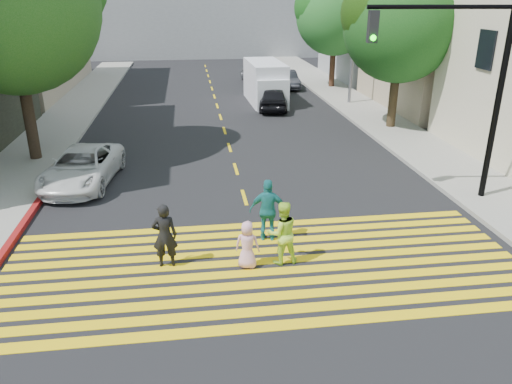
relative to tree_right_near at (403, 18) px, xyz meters
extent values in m
plane|color=black|center=(-8.63, -14.20, -5.44)|extent=(120.00, 120.00, 0.00)
cube|color=gray|center=(-17.13, 7.80, -5.37)|extent=(3.00, 40.00, 0.15)
cube|color=gray|center=(-0.13, 0.80, -5.37)|extent=(3.00, 60.00, 0.15)
cube|color=maroon|center=(-15.53, -8.20, -5.36)|extent=(0.20, 8.00, 0.16)
cube|color=yellow|center=(-8.63, -15.40, -5.44)|extent=(13.40, 0.35, 0.01)
cube|color=yellow|center=(-8.63, -14.85, -5.44)|extent=(13.40, 0.35, 0.01)
cube|color=yellow|center=(-8.63, -14.30, -5.44)|extent=(13.40, 0.35, 0.01)
cube|color=yellow|center=(-8.63, -13.75, -5.44)|extent=(13.40, 0.35, 0.01)
cube|color=yellow|center=(-8.63, -13.20, -5.44)|extent=(13.40, 0.35, 0.01)
cube|color=yellow|center=(-8.63, -12.65, -5.44)|extent=(13.40, 0.35, 0.01)
cube|color=yellow|center=(-8.63, -12.10, -5.44)|extent=(13.40, 0.35, 0.01)
cube|color=yellow|center=(-8.63, -11.55, -5.44)|extent=(13.40, 0.35, 0.01)
cube|color=yellow|center=(-8.63, -11.00, -5.44)|extent=(13.40, 0.35, 0.01)
cube|color=yellow|center=(-8.63, -10.45, -5.44)|extent=(13.40, 0.35, 0.01)
cube|color=yellow|center=(-8.63, -8.20, -5.44)|extent=(0.12, 1.40, 0.01)
cube|color=yellow|center=(-8.63, -5.20, -5.44)|extent=(0.12, 1.40, 0.01)
cube|color=yellow|center=(-8.63, -2.20, -5.44)|extent=(0.12, 1.40, 0.01)
cube|color=yellow|center=(-8.63, 0.80, -5.44)|extent=(0.12, 1.40, 0.01)
cube|color=yellow|center=(-8.63, 3.80, -5.44)|extent=(0.12, 1.40, 0.01)
cube|color=yellow|center=(-8.63, 6.80, -5.44)|extent=(0.12, 1.40, 0.01)
cube|color=yellow|center=(-8.63, 9.80, -5.44)|extent=(0.12, 1.40, 0.01)
cube|color=yellow|center=(-8.63, 12.80, -5.44)|extent=(0.12, 1.40, 0.01)
cube|color=yellow|center=(-8.63, 15.80, -5.44)|extent=(0.12, 1.40, 0.01)
cube|color=yellow|center=(-8.63, 18.80, -5.44)|extent=(0.12, 1.40, 0.01)
cube|color=yellow|center=(-8.63, 21.80, -5.44)|extent=(0.12, 1.40, 0.01)
cube|color=yellow|center=(-8.63, 24.80, -5.44)|extent=(0.12, 1.40, 0.01)
cube|color=tan|center=(6.37, 4.80, -0.44)|extent=(10.00, 10.00, 10.00)
cube|color=gray|center=(6.37, 15.80, -0.44)|extent=(10.00, 10.00, 10.00)
cylinder|color=black|center=(-16.83, -3.05, -3.70)|extent=(0.61, 0.61, 3.48)
sphere|color=#155414|center=(-16.83, -3.05, 0.72)|extent=(8.91, 8.91, 6.71)
cylinder|color=#3B2C16|center=(-0.08, -0.01, -3.98)|extent=(0.54, 0.54, 2.94)
sphere|color=#0F3E12|center=(-0.08, -0.01, -0.30)|extent=(6.91, 6.91, 5.52)
sphere|color=#24570F|center=(1.06, -0.05, 0.53)|extent=(5.18, 5.18, 4.14)
sphere|color=black|center=(-1.06, 0.09, 0.25)|extent=(4.84, 4.84, 3.87)
cylinder|color=black|center=(0.09, 11.81, -4.00)|extent=(0.49, 0.49, 2.88)
sphere|color=#1E6522|center=(0.09, 11.81, -0.38)|extent=(6.70, 6.70, 5.48)
sphere|color=#124B15|center=(1.22, 11.79, 0.45)|extent=(5.02, 5.02, 4.11)
sphere|color=#0F5817|center=(-0.88, 11.87, 0.17)|extent=(4.69, 4.69, 3.84)
imported|color=black|center=(-11.15, -12.52, -4.58)|extent=(0.64, 0.42, 1.73)
imported|color=#C0F340|center=(-8.16, -12.74, -4.59)|extent=(0.90, 0.74, 1.71)
imported|color=#E7A5BD|center=(-9.08, -12.87, -4.80)|extent=(0.71, 0.55, 1.28)
imported|color=teal|center=(-8.31, -11.41, -4.53)|extent=(1.13, 0.64, 1.82)
imported|color=silver|center=(-14.36, -6.08, -4.79)|extent=(2.76, 4.97, 1.32)
imported|color=black|center=(-5.32, 5.35, -4.74)|extent=(2.35, 4.36, 1.41)
imported|color=gray|center=(-5.25, 15.23, -4.85)|extent=(1.71, 4.13, 1.19)
imported|color=black|center=(-3.15, 12.25, -4.82)|extent=(1.39, 3.83, 1.26)
cube|color=white|center=(-5.50, 7.62, -4.18)|extent=(2.18, 5.13, 2.53)
cube|color=white|center=(-5.43, 5.39, -4.53)|extent=(1.96, 1.28, 1.82)
cylinder|color=black|center=(-6.25, 5.77, -5.09)|extent=(0.28, 0.72, 0.71)
cylinder|color=black|center=(-4.63, 5.82, -5.09)|extent=(0.28, 0.72, 0.71)
cylinder|color=#262626|center=(-6.36, 9.41, -5.09)|extent=(0.28, 0.72, 0.71)
cylinder|color=black|center=(-4.74, 9.46, -5.09)|extent=(0.28, 0.72, 0.71)
cylinder|color=black|center=(-0.61, -9.46, -2.12)|extent=(0.22, 0.22, 6.65)
cylinder|color=black|center=(-2.82, -9.22, 0.76)|extent=(4.42, 0.60, 0.13)
cube|color=black|center=(-4.80, -9.01, 0.21)|extent=(0.32, 0.32, 0.93)
sphere|color=#0BF907|center=(-4.82, -9.16, -0.10)|extent=(0.20, 0.20, 0.18)
cylinder|color=slate|center=(-0.37, 6.07, -0.48)|extent=(0.20, 0.20, 9.93)
camera|label=1|loc=(-10.38, -24.05, 1.19)|focal=35.00mm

